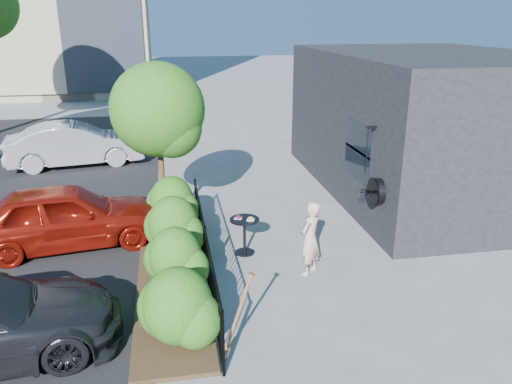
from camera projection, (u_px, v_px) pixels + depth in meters
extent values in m
plane|color=gray|center=(279.00, 270.00, 10.28)|extent=(120.00, 120.00, 0.00)
cube|color=black|center=(428.00, 122.00, 14.71)|extent=(6.00, 9.00, 4.00)
cube|color=black|center=(358.00, 151.00, 12.33)|extent=(0.04, 1.60, 1.40)
cube|color=black|center=(358.00, 151.00, 12.33)|extent=(0.05, 1.70, 0.06)
cylinder|color=black|center=(377.00, 192.00, 11.10)|extent=(0.18, 0.60, 0.60)
cylinder|color=black|center=(373.00, 192.00, 11.09)|extent=(0.03, 0.64, 0.64)
cube|color=black|center=(372.00, 127.00, 11.12)|extent=(0.25, 0.06, 0.06)
cylinder|color=black|center=(367.00, 151.00, 11.29)|extent=(0.02, 0.02, 1.05)
cylinder|color=black|center=(223.00, 344.00, 7.06)|extent=(0.05, 0.05, 1.10)
cylinder|color=black|center=(206.00, 251.00, 9.85)|extent=(0.05, 0.05, 1.10)
cylinder|color=black|center=(196.00, 200.00, 12.63)|extent=(0.05, 0.05, 1.10)
cube|color=black|center=(205.00, 228.00, 9.68)|extent=(0.03, 6.00, 0.03)
cube|color=black|center=(206.00, 272.00, 9.99)|extent=(0.03, 6.00, 0.03)
cylinder|color=black|center=(222.00, 339.00, 7.15)|extent=(0.02, 0.02, 1.04)
cylinder|color=black|center=(221.00, 331.00, 7.34)|extent=(0.02, 0.02, 1.04)
cylinder|color=black|center=(219.00, 324.00, 7.52)|extent=(0.02, 0.02, 1.04)
cylinder|color=black|center=(218.00, 316.00, 7.71)|extent=(0.02, 0.02, 1.04)
cylinder|color=black|center=(217.00, 309.00, 7.90)|extent=(0.02, 0.02, 1.04)
cylinder|color=black|center=(215.00, 302.00, 8.08)|extent=(0.02, 0.02, 1.04)
cylinder|color=black|center=(214.00, 296.00, 8.27)|extent=(0.02, 0.02, 1.04)
cylinder|color=black|center=(213.00, 290.00, 8.45)|extent=(0.02, 0.02, 1.04)
cylinder|color=black|center=(212.00, 284.00, 8.64)|extent=(0.02, 0.02, 1.04)
cylinder|color=black|center=(211.00, 278.00, 8.82)|extent=(0.02, 0.02, 1.04)
cylinder|color=black|center=(210.00, 273.00, 9.01)|extent=(0.02, 0.02, 1.04)
cylinder|color=black|center=(209.00, 268.00, 9.20)|extent=(0.02, 0.02, 1.04)
cylinder|color=black|center=(208.00, 263.00, 9.38)|extent=(0.02, 0.02, 1.04)
cylinder|color=black|center=(207.00, 258.00, 9.57)|extent=(0.02, 0.02, 1.04)
cylinder|color=black|center=(206.00, 254.00, 9.75)|extent=(0.02, 0.02, 1.04)
cylinder|color=black|center=(205.00, 249.00, 9.94)|extent=(0.02, 0.02, 1.04)
cylinder|color=black|center=(204.00, 245.00, 10.12)|extent=(0.02, 0.02, 1.04)
cylinder|color=black|center=(204.00, 241.00, 10.31)|extent=(0.02, 0.02, 1.04)
cylinder|color=black|center=(203.00, 237.00, 10.50)|extent=(0.02, 0.02, 1.04)
cylinder|color=black|center=(202.00, 233.00, 10.68)|extent=(0.02, 0.02, 1.04)
cylinder|color=black|center=(201.00, 229.00, 10.87)|extent=(0.02, 0.02, 1.04)
cylinder|color=black|center=(201.00, 226.00, 11.05)|extent=(0.02, 0.02, 1.04)
cylinder|color=black|center=(200.00, 222.00, 11.24)|extent=(0.02, 0.02, 1.04)
cylinder|color=black|center=(199.00, 219.00, 11.42)|extent=(0.02, 0.02, 1.04)
cylinder|color=black|center=(199.00, 216.00, 11.61)|extent=(0.02, 0.02, 1.04)
cylinder|color=black|center=(198.00, 213.00, 11.80)|extent=(0.02, 0.02, 1.04)
cylinder|color=black|center=(198.00, 210.00, 11.98)|extent=(0.02, 0.02, 1.04)
cylinder|color=black|center=(197.00, 207.00, 12.17)|extent=(0.02, 0.02, 1.04)
cylinder|color=black|center=(197.00, 204.00, 12.35)|extent=(0.02, 0.02, 1.04)
cylinder|color=black|center=(196.00, 201.00, 12.54)|extent=(0.02, 0.02, 1.04)
cube|color=#382616|center=(171.00, 277.00, 9.90)|extent=(1.30, 6.00, 0.08)
ellipsoid|color=#184E11|center=(178.00, 308.00, 7.65)|extent=(1.10, 1.10, 1.24)
ellipsoid|color=#184E11|center=(175.00, 261.00, 9.14)|extent=(1.10, 1.10, 1.24)
ellipsoid|color=#184E11|center=(173.00, 229.00, 10.53)|extent=(1.10, 1.10, 1.24)
ellipsoid|color=#184E11|center=(172.00, 205.00, 11.83)|extent=(1.10, 1.10, 1.24)
cylinder|color=#3F2B19|center=(162.00, 179.00, 12.10)|extent=(0.14, 0.14, 2.40)
sphere|color=#184E11|center=(158.00, 112.00, 11.55)|extent=(2.20, 2.20, 2.20)
sphere|color=#184E11|center=(172.00, 128.00, 11.53)|extent=(1.43, 1.43, 1.43)
cylinder|color=black|center=(244.00, 220.00, 10.75)|extent=(0.65, 0.65, 0.03)
cylinder|color=black|center=(245.00, 237.00, 10.88)|extent=(0.06, 0.06, 0.78)
cylinder|color=black|center=(245.00, 252.00, 11.00)|extent=(0.43, 0.43, 0.03)
cube|color=white|center=(238.00, 218.00, 10.78)|extent=(0.20, 0.20, 0.01)
cube|color=white|center=(251.00, 220.00, 10.69)|extent=(0.20, 0.20, 0.01)
torus|color=#450B0E|center=(238.00, 217.00, 10.77)|extent=(0.14, 0.14, 0.05)
torus|color=#AD804A|center=(251.00, 219.00, 10.68)|extent=(0.14, 0.14, 0.05)
imported|color=#D1AF87|center=(310.00, 238.00, 9.90)|extent=(0.66, 0.66, 1.54)
cylinder|color=brown|center=(238.00, 313.00, 7.40)|extent=(0.44, 0.05, 1.26)
cube|color=gray|center=(227.00, 352.00, 7.59)|extent=(0.11, 0.19, 0.27)
cylinder|color=brown|center=(251.00, 275.00, 7.23)|extent=(0.11, 0.10, 0.06)
imported|color=maroon|center=(65.00, 216.00, 11.15)|extent=(4.45, 2.34, 1.44)
imported|color=#A5A5AA|center=(75.00, 144.00, 17.31)|extent=(4.73, 2.28, 1.50)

